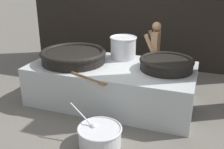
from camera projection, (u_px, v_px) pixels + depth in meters
The scene contains 8 objects.
ground_plane at pixel (112, 101), 5.64m from camera, with size 60.00×60.00×0.00m, color #666059.
hearth_platform at pixel (112, 83), 5.49m from camera, with size 3.33×1.67×0.81m.
giant_wok_near at pixel (74, 56), 5.48m from camera, with size 1.37×1.37×0.26m.
giant_wok_far at pixel (166, 63), 5.07m from camera, with size 1.05×1.05×0.23m.
stock_pot at pixel (123, 47), 5.69m from camera, with size 0.59×0.59×0.48m.
stirring_paddle at pixel (80, 75), 4.78m from camera, with size 1.33×0.58×0.04m.
cook at pixel (155, 51), 6.27m from camera, with size 0.35×0.55×1.52m.
prep_bowl_vegetables at pixel (100, 135), 4.17m from camera, with size 0.92×0.72×0.60m.
Camera 1 is at (1.70, -4.74, 2.60)m, focal length 42.00 mm.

